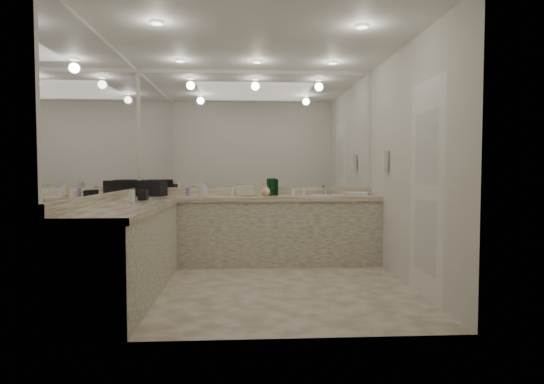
{
  "coord_description": "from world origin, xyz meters",
  "views": [
    {
      "loc": [
        -0.14,
        -4.77,
        1.24
      ],
      "look_at": [
        0.16,
        0.4,
        0.99
      ],
      "focal_mm": 30.0,
      "sensor_mm": 36.0,
      "label": 1
    }
  ],
  "objects": [
    {
      "name": "wall_phone",
      "position": [
        1.56,
        0.7,
        1.35
      ],
      "size": [
        0.06,
        0.1,
        0.24
      ],
      "primitive_type": "cube",
      "color": "white",
      "rests_on": "wall_right"
    },
    {
      "name": "amenity_bottle_0",
      "position": [
        -1.23,
        1.25,
        0.94
      ],
      "size": [
        0.06,
        0.06,
        0.08
      ],
      "primitive_type": "cylinder",
      "color": "#E0B28C",
      "rests_on": "vanity_back_top"
    },
    {
      "name": "amenity_bottle_4",
      "position": [
        0.48,
        1.15,
        0.95
      ],
      "size": [
        0.05,
        0.05,
        0.09
      ],
      "primitive_type": "cylinder",
      "color": "silver",
      "rests_on": "vanity_back_top"
    },
    {
      "name": "amenity_bottle_1",
      "position": [
        0.63,
        1.25,
        0.95
      ],
      "size": [
        0.05,
        0.05,
        0.11
      ],
      "primitive_type": "cylinder",
      "color": "white",
      "rests_on": "vanity_back_top"
    },
    {
      "name": "mirror_back",
      "position": [
        0.0,
        1.49,
        1.77
      ],
      "size": [
        3.12,
        0.01,
        1.55
      ],
      "primitive_type": "cube",
      "color": "white",
      "rests_on": "wall_back"
    },
    {
      "name": "ceiling",
      "position": [
        0.0,
        0.0,
        2.6
      ],
      "size": [
        3.2,
        3.2,
        0.0
      ],
      "primitive_type": "plane",
      "color": "white",
      "rests_on": "floor"
    },
    {
      "name": "vanity_back_top",
      "position": [
        0.0,
        1.19,
        0.87
      ],
      "size": [
        3.2,
        0.64,
        0.06
      ],
      "primitive_type": "cube",
      "color": "silver",
      "rests_on": "vanity_back_base"
    },
    {
      "name": "soap_bottle_a",
      "position": [
        -0.72,
        1.18,
        1.0
      ],
      "size": [
        0.08,
        0.08,
        0.2
      ],
      "primitive_type": "imported",
      "rotation": [
        0.0,
        0.0,
        0.11
      ],
      "color": "beige",
      "rests_on": "vanity_back_top"
    },
    {
      "name": "soap_bottle_c",
      "position": [
        0.12,
        1.21,
        0.98
      ],
      "size": [
        0.16,
        0.16,
        0.16
      ],
      "primitive_type": "imported",
      "rotation": [
        0.0,
        0.0,
        -0.31
      ],
      "color": "#E9BB8A",
      "rests_on": "vanity_back_top"
    },
    {
      "name": "wall_left",
      "position": [
        -1.6,
        0.0,
        1.3
      ],
      "size": [
        0.02,
        3.0,
        2.6
      ],
      "primitive_type": "cube",
      "color": "silver",
      "rests_on": "floor"
    },
    {
      "name": "green_bottle_1",
      "position": [
        0.25,
        1.23,
        1.01
      ],
      "size": [
        0.07,
        0.07,
        0.22
      ],
      "primitive_type": "cylinder",
      "color": "#165528",
      "rests_on": "vanity_back_top"
    },
    {
      "name": "backsplash_back",
      "position": [
        0.0,
        1.48,
        0.95
      ],
      "size": [
        3.2,
        0.04,
        0.1
      ],
      "primitive_type": "cube",
      "color": "silver",
      "rests_on": "vanity_back_top"
    },
    {
      "name": "wall_back",
      "position": [
        0.0,
        1.5,
        1.3
      ],
      "size": [
        3.2,
        0.02,
        2.6
      ],
      "primitive_type": "cube",
      "color": "silver",
      "rests_on": "floor"
    },
    {
      "name": "amenity_bottle_3",
      "position": [
        0.13,
        1.33,
        0.95
      ],
      "size": [
        0.05,
        0.05,
        0.1
      ],
      "primitive_type": "cylinder",
      "color": "white",
      "rests_on": "vanity_back_top"
    },
    {
      "name": "hand_towel",
      "position": [
        1.34,
        1.19,
        0.92
      ],
      "size": [
        0.28,
        0.21,
        0.04
      ],
      "primitive_type": "cube",
      "rotation": [
        0.0,
        0.0,
        -0.14
      ],
      "color": "white",
      "rests_on": "vanity_back_top"
    },
    {
      "name": "amenity_bottle_5",
      "position": [
        -0.9,
        1.16,
        0.95
      ],
      "size": [
        0.05,
        0.05,
        0.11
      ],
      "primitive_type": "cylinder",
      "color": "#9966B2",
      "rests_on": "vanity_back_top"
    },
    {
      "name": "vanity_back_base",
      "position": [
        0.0,
        1.2,
        0.42
      ],
      "size": [
        3.2,
        0.6,
        0.84
      ],
      "primitive_type": "cube",
      "color": "beige",
      "rests_on": "floor"
    },
    {
      "name": "mirror_left",
      "position": [
        -1.59,
        0.0,
        1.77
      ],
      "size": [
        0.01,
        2.92,
        1.55
      ],
      "primitive_type": "cube",
      "color": "white",
      "rests_on": "wall_left"
    },
    {
      "name": "cream_cosmetic_case",
      "position": [
        -0.12,
        1.17,
        0.97
      ],
      "size": [
        0.27,
        0.22,
        0.14
      ],
      "primitive_type": "cube",
      "rotation": [
        0.0,
        0.0,
        -0.39
      ],
      "color": "beige",
      "rests_on": "vanity_back_top"
    },
    {
      "name": "door",
      "position": [
        1.59,
        -0.5,
        1.05
      ],
      "size": [
        0.02,
        0.82,
        2.1
      ],
      "primitive_type": "cube",
      "color": "white",
      "rests_on": "wall_right"
    },
    {
      "name": "black_toiletry_bag",
      "position": [
        -1.38,
        1.21,
        1.0
      ],
      "size": [
        0.41,
        0.32,
        0.2
      ],
      "primitive_type": "cube",
      "rotation": [
        0.0,
        0.0,
        -0.29
      ],
      "color": "black",
      "rests_on": "vanity_back_top"
    },
    {
      "name": "lotion_left",
      "position": [
        -1.3,
        -0.1,
        0.97
      ],
      "size": [
        0.06,
        0.06,
        0.13
      ],
      "primitive_type": "cylinder",
      "color": "white",
      "rests_on": "vanity_left_top"
    },
    {
      "name": "sink",
      "position": [
        0.95,
        1.2,
        0.9
      ],
      "size": [
        0.44,
        0.44,
        0.03
      ],
      "primitive_type": "cylinder",
      "color": "white",
      "rests_on": "vanity_back_top"
    },
    {
      "name": "wall_right",
      "position": [
        1.6,
        0.0,
        1.3
      ],
      "size": [
        0.02,
        3.0,
        2.6
      ],
      "primitive_type": "cube",
      "color": "silver",
      "rests_on": "floor"
    },
    {
      "name": "green_bottle_2",
      "position": [
        0.19,
        1.23,
        1.01
      ],
      "size": [
        0.07,
        0.07,
        0.22
      ],
      "primitive_type": "cylinder",
      "color": "#165528",
      "rests_on": "vanity_back_top"
    },
    {
      "name": "soap_bottle_b",
      "position": [
        -0.68,
        1.22,
        0.99
      ],
      "size": [
        0.08,
        0.08,
        0.17
      ],
      "primitive_type": "imported",
      "rotation": [
        0.0,
        0.0,
        0.05
      ],
      "color": "white",
      "rests_on": "vanity_back_top"
    },
    {
      "name": "vanity_left_top",
      "position": [
        -1.29,
        -0.3,
        0.87
      ],
      "size": [
        0.64,
        2.42,
        0.06
      ],
      "primitive_type": "cube",
      "color": "silver",
      "rests_on": "vanity_left_base"
    },
    {
      "name": "green_bottle_0",
      "position": [
        0.25,
        1.35,
        1.01
      ],
      "size": [
        0.07,
        0.07,
        0.21
      ],
      "primitive_type": "cylinder",
      "color": "#165528",
      "rests_on": "vanity_back_top"
    },
    {
      "name": "floor",
      "position": [
        0.0,
        0.0,
        0.0
      ],
      "size": [
        3.2,
        3.2,
        0.0
      ],
      "primitive_type": "plane",
      "color": "beige",
      "rests_on": "ground"
    },
    {
      "name": "amenity_bottle_2",
      "position": [
        -0.32,
        1.28,
        0.96
      ],
      "size": [
        0.06,
        0.06,
        0.11
      ],
      "primitive_type": "cylinder",
      "color": "white",
      "rests_on": "vanity_back_top"
    },
    {
      "name": "vanity_left_base",
      "position": [
        -1.3,
        -0.3,
        0.42
      ],
      "size": [
        0.6,
        2.4,
        0.84
      ],
      "primitive_type": "cube",
      "color": "beige",
      "rests_on": "floor"
    },
    {
      "name": "black_bag_spill",
      "position": [
        -1.3,
        0.41,
        0.95
      ],
      "size": [
        0.11,
        0.21,
        0.11
      ],
      "primitive_type": "cube",
      "rotation": [
        0.0,
        0.0,
        0.08
      ],
      "color": "black",
      "rests_on": "vanity_left_top"
    },
    {
      "name": "backsplash_left",
      "position": [
        -1.58,
        0.0,
        0.95
      ],
      "size": [
        0.04,
        3.0,
        0.1
      ],
      "primitive_type": "cube",
      "color": "silver",
      "rests_on": "vanity_left_top"
    },
    {
      "name": "faucet",
      "position": [
        0.95,
        1.41,
        0.97
      ],
      "size": [
        0.24,
        0.16,
        0.14
      ],
      "primitive_type": "cube",
      "color": "silver",
      "rests_on": "vanity_back_top"
    }
  ]
}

